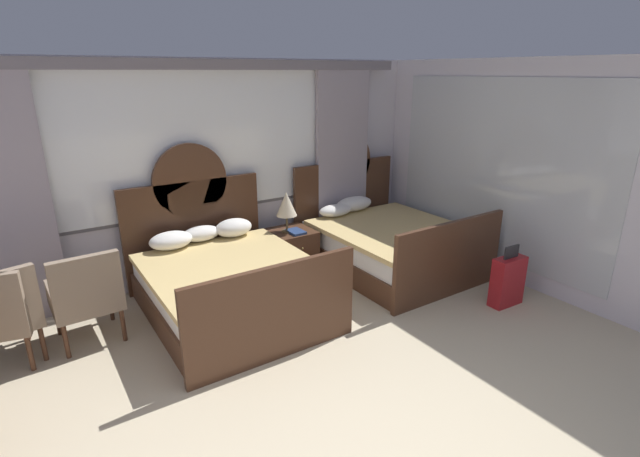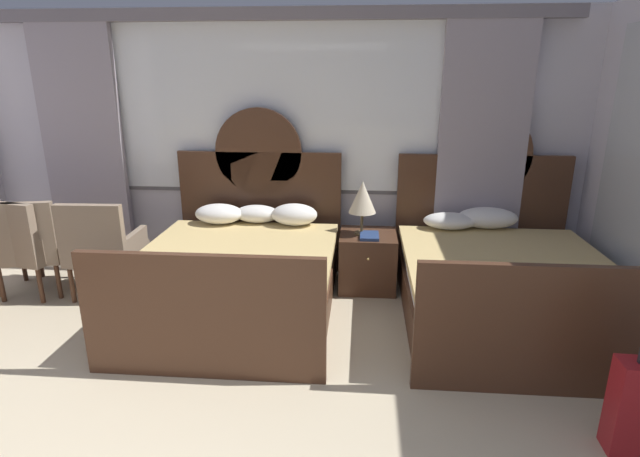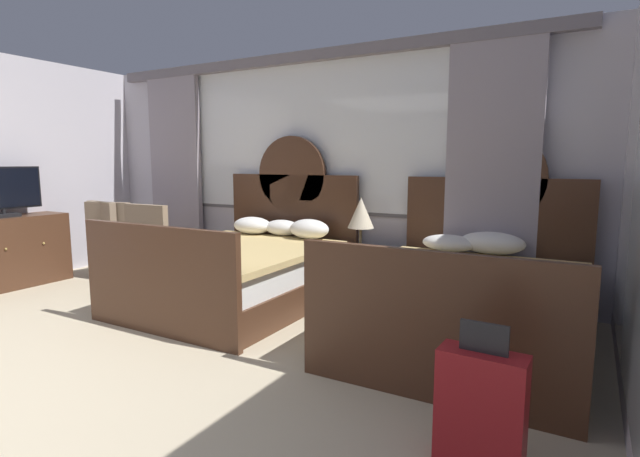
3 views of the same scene
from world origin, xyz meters
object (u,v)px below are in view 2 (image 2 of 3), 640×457
(armchair_by_window_centre, at_px, (31,243))
(armchair_by_window_right, at_px, (27,243))
(nightstand_between_beds, at_px, (367,260))
(armchair_by_window_left, at_px, (102,246))
(bed_near_window, at_px, (241,272))
(table_lamp_on_nightstand, at_px, (363,198))
(bed_near_mirror, at_px, (501,281))
(book_on_nightstand, at_px, (369,236))

(armchair_by_window_centre, height_order, armchair_by_window_right, same)
(nightstand_between_beds, distance_m, armchair_by_window_left, 2.57)
(bed_near_window, relative_size, armchair_by_window_centre, 2.22)
(nightstand_between_beds, bearing_deg, table_lamp_on_nightstand, -168.03)
(bed_near_window, bearing_deg, armchair_by_window_right, 175.72)
(bed_near_window, height_order, bed_near_mirror, same)
(table_lamp_on_nightstand, height_order, book_on_nightstand, table_lamp_on_nightstand)
(nightstand_between_beds, relative_size, armchair_by_window_right, 0.60)
(armchair_by_window_centre, bearing_deg, nightstand_between_beds, 7.48)
(book_on_nightstand, relative_size, armchair_by_window_centre, 0.27)
(bed_near_mirror, distance_m, book_on_nightstand, 1.26)
(bed_near_window, bearing_deg, bed_near_mirror, -0.18)
(bed_near_window, height_order, armchair_by_window_right, bed_near_window)
(bed_near_mirror, relative_size, table_lamp_on_nightstand, 4.02)
(bed_near_mirror, distance_m, nightstand_between_beds, 1.29)
(bed_near_mirror, relative_size, nightstand_between_beds, 3.68)
(armchair_by_window_left, bearing_deg, nightstand_between_beds, 9.61)
(armchair_by_window_centre, relative_size, armchair_by_window_right, 1.00)
(bed_near_mirror, bearing_deg, table_lamp_on_nightstand, 154.57)
(nightstand_between_beds, bearing_deg, armchair_by_window_centre, -172.52)
(bed_near_window, xyz_separation_m, table_lamp_on_nightstand, (1.08, 0.57, 0.57))
(armchair_by_window_right, bearing_deg, table_lamp_on_nightstand, 7.31)
(bed_near_mirror, bearing_deg, armchair_by_window_centre, 177.82)
(bed_near_mirror, height_order, nightstand_between_beds, bed_near_mirror)
(table_lamp_on_nightstand, bearing_deg, armchair_by_window_centre, -172.62)
(nightstand_between_beds, height_order, armchair_by_window_centre, armchair_by_window_centre)
(armchair_by_window_centre, distance_m, armchair_by_window_right, 0.04)
(bed_near_mirror, height_order, book_on_nightstand, bed_near_mirror)
(bed_near_window, relative_size, book_on_nightstand, 8.21)
(bed_near_window, xyz_separation_m, armchair_by_window_left, (-1.37, 0.16, 0.15))
(bed_near_mirror, relative_size, armchair_by_window_left, 2.22)
(table_lamp_on_nightstand, bearing_deg, book_on_nightstand, -52.23)
(armchair_by_window_left, height_order, armchair_by_window_centre, same)
(armchair_by_window_centre, bearing_deg, bed_near_mirror, -2.18)
(table_lamp_on_nightstand, xyz_separation_m, armchair_by_window_left, (-2.45, -0.41, -0.42))
(nightstand_between_beds, bearing_deg, book_on_nightstand, -85.27)
(table_lamp_on_nightstand, distance_m, book_on_nightstand, 0.37)
(armchair_by_window_right, bearing_deg, armchair_by_window_centre, 0.91)
(bed_near_mirror, distance_m, armchair_by_window_right, 4.42)
(nightstand_between_beds, relative_size, table_lamp_on_nightstand, 1.09)
(armchair_by_window_left, xyz_separation_m, armchair_by_window_right, (-0.75, 0.00, 0.00))
(bed_near_mirror, bearing_deg, armchair_by_window_left, 177.44)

